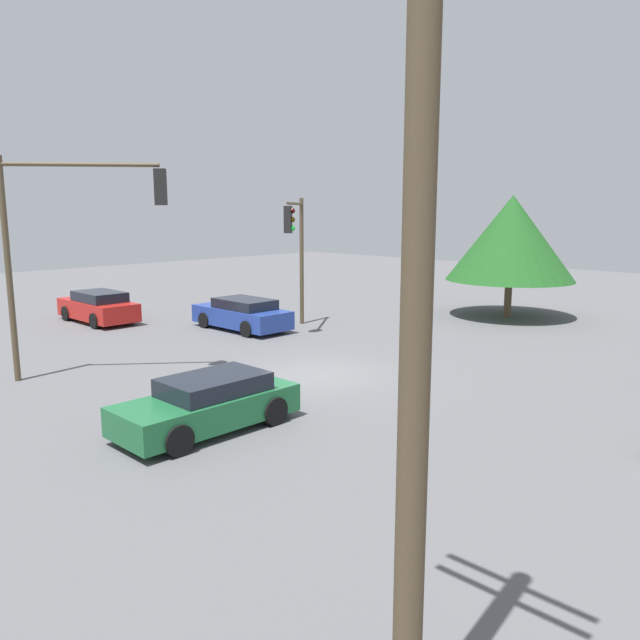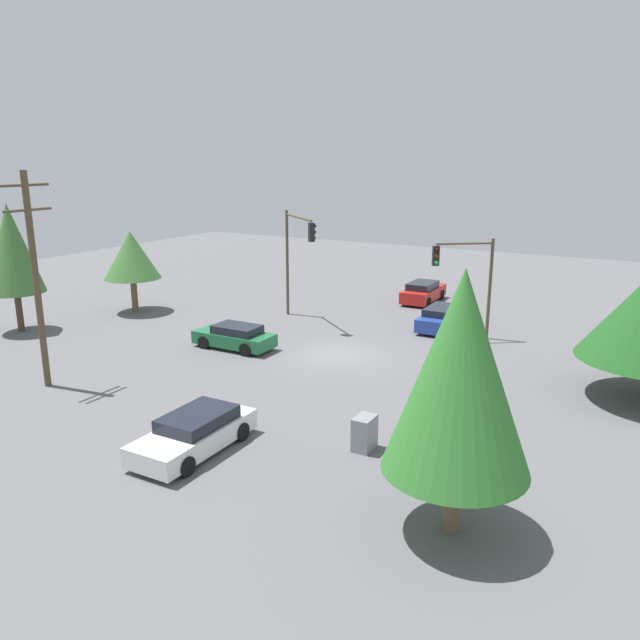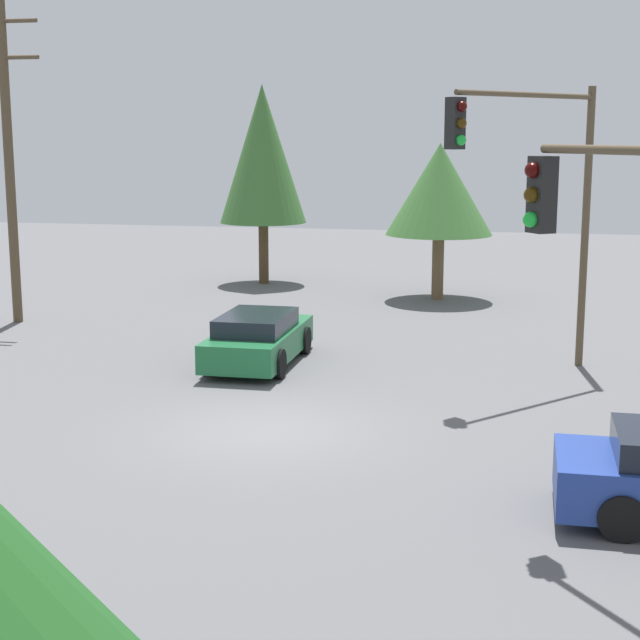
# 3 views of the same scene
# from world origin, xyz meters

# --- Properties ---
(ground_plane) EXTENTS (80.00, 80.00, 0.00)m
(ground_plane) POSITION_xyz_m (0.00, 0.00, 0.00)
(ground_plane) COLOR #5B5B5E
(sedan_green) EXTENTS (1.90, 4.32, 1.28)m
(sedan_green) POSITION_xyz_m (-1.61, 5.27, 0.63)
(sedan_green) COLOR #1E6638
(sedan_green) RESTS_ON ground_plane
(traffic_signal_main) EXTENTS (2.18, 2.83, 5.57)m
(traffic_signal_main) POSITION_xyz_m (5.89, -4.75, 3.81)
(traffic_signal_main) COLOR brown
(traffic_signal_main) RESTS_ON ground_plane
(traffic_signal_cross) EXTENTS (3.18, 3.73, 6.61)m
(traffic_signal_cross) POSITION_xyz_m (4.89, 5.39, 4.56)
(traffic_signal_cross) COLOR brown
(traffic_signal_cross) RESTS_ON ground_plane
(utility_pole_tall) EXTENTS (2.20, 0.28, 9.27)m
(utility_pole_tall) POSITION_xyz_m (-10.13, 9.13, 4.92)
(utility_pole_tall) COLOR brown
(utility_pole_tall) RESTS_ON ground_plane
(tree_left) EXTENTS (3.21, 3.21, 7.33)m
(tree_left) POSITION_xyz_m (-4.94, 18.11, 4.79)
(tree_left) COLOR #4C3823
(tree_left) RESTS_ON ground_plane
(tree_corner) EXTENTS (3.59, 3.59, 5.24)m
(tree_corner) POSITION_xyz_m (1.78, 15.86, 3.70)
(tree_corner) COLOR brown
(tree_corner) RESTS_ON ground_plane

